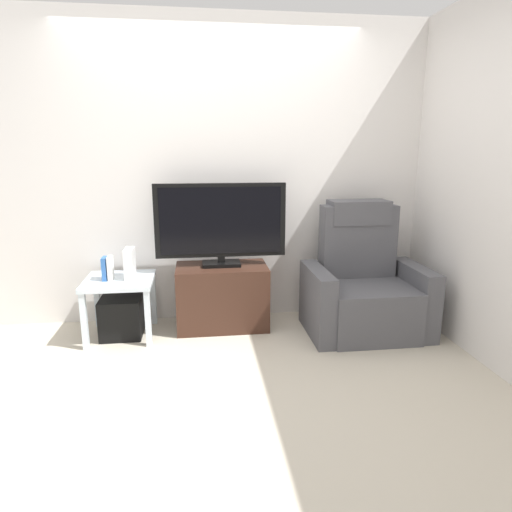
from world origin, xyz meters
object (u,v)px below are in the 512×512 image
game_console (130,263)px  side_table (120,288)px  book_middle (110,268)px  television (221,223)px  book_leftmost (105,269)px  tv_stand (222,296)px  recliner_armchair (364,287)px  subwoofer_box (122,317)px

game_console → side_table: bearing=-173.7°
side_table → book_middle: 0.18m
television → book_leftmost: size_ratio=5.87×
television → book_middle: television is taller
tv_stand → recliner_armchair: recliner_armchair is taller
subwoofer_box → television: bearing=7.9°
subwoofer_box → game_console: bearing=6.3°
television → game_console: television is taller
television → subwoofer_box: (-0.83, -0.12, -0.75)m
tv_stand → book_leftmost: bearing=-172.9°
book_middle → game_console: (0.15, 0.03, 0.03)m
recliner_armchair → subwoofer_box: bearing=171.2°
subwoofer_box → book_leftmost: bearing=-168.7°
tv_stand → book_middle: (-0.89, -0.12, 0.31)m
book_leftmost → book_middle: book_middle is taller
book_middle → tv_stand: bearing=7.5°
recliner_armchair → subwoofer_box: recliner_armchair is taller
tv_stand → side_table: size_ratio=1.42×
side_table → game_console: game_console is taller
side_table → game_console: bearing=6.3°
television → tv_stand: bearing=-90.0°
book_middle → book_leftmost: bearing=180.0°
tv_stand → television: bearing=90.0°
television → subwoofer_box: 1.12m
game_console → subwoofer_box: bearing=-173.7°
recliner_armchair → game_console: (-1.93, 0.13, 0.24)m
side_table → book_leftmost: 0.20m
tv_stand → television: size_ratio=0.71×
tv_stand → book_leftmost: size_ratio=4.15×
book_leftmost → book_middle: bearing=0.0°
subwoofer_box → book_leftmost: book_leftmost is taller
subwoofer_box → side_table: bearing=-18.4°
book_leftmost → tv_stand: bearing=7.1°
recliner_armchair → game_console: recliner_armchair is taller
book_leftmost → book_middle: (0.04, 0.00, 0.00)m
book_leftmost → game_console: size_ratio=0.76×
tv_stand → subwoofer_box: tv_stand is taller
television → subwoofer_box: size_ratio=3.33×
book_leftmost → recliner_armchair: bearing=-2.7°
subwoofer_box → game_console: 0.46m
television → book_leftmost: (-0.93, -0.14, -0.33)m
subwoofer_box → book_middle: bearing=-160.7°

